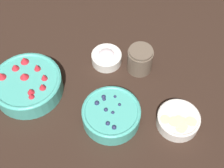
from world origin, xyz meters
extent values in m
plane|color=black|center=(0.00, 0.00, 0.00)|extent=(4.00, 4.00, 0.00)
cylinder|color=#47AD9E|center=(0.28, -0.01, 0.03)|extent=(0.23, 0.23, 0.06)
torus|color=#47AD9E|center=(0.28, -0.01, 0.06)|extent=(0.23, 0.23, 0.02)
cylinder|color=red|center=(0.28, -0.01, 0.05)|extent=(0.18, 0.18, 0.02)
cone|color=red|center=(0.26, 0.06, 0.07)|extent=(0.03, 0.03, 0.02)
cone|color=red|center=(0.22, -0.01, 0.07)|extent=(0.03, 0.03, 0.03)
cone|color=red|center=(0.35, -0.03, 0.07)|extent=(0.04, 0.04, 0.03)
cone|color=red|center=(0.26, 0.04, 0.07)|extent=(0.03, 0.03, 0.02)
cone|color=red|center=(0.28, -0.02, 0.07)|extent=(0.05, 0.05, 0.02)
cone|color=red|center=(0.24, -0.05, 0.07)|extent=(0.04, 0.04, 0.03)
cone|color=red|center=(0.22, 0.03, 0.07)|extent=(0.03, 0.03, 0.03)
cone|color=red|center=(0.28, -0.09, 0.07)|extent=(0.05, 0.05, 0.03)
cone|color=red|center=(0.31, -0.06, 0.07)|extent=(0.04, 0.04, 0.03)
cylinder|color=#47AD9E|center=(0.02, 0.14, 0.03)|extent=(0.18, 0.18, 0.06)
torus|color=#47AD9E|center=(0.02, 0.14, 0.05)|extent=(0.18, 0.18, 0.01)
cylinder|color=#23284C|center=(0.02, 0.14, 0.04)|extent=(0.15, 0.15, 0.02)
sphere|color=#23284C|center=(0.04, 0.18, 0.06)|extent=(0.01, 0.01, 0.01)
sphere|color=#23284C|center=(0.06, 0.11, 0.06)|extent=(0.02, 0.02, 0.02)
sphere|color=#23284C|center=(0.04, 0.09, 0.06)|extent=(0.01, 0.01, 0.01)
sphere|color=#23284C|center=(0.04, 0.10, 0.06)|extent=(0.01, 0.01, 0.01)
sphere|color=#23284C|center=(0.00, 0.09, 0.06)|extent=(0.01, 0.01, 0.01)
sphere|color=#23284C|center=(-0.01, 0.13, 0.06)|extent=(0.01, 0.01, 0.01)
sphere|color=#23284C|center=(0.04, 0.14, 0.06)|extent=(0.01, 0.01, 0.01)
sphere|color=#23284C|center=(0.02, 0.20, 0.06)|extent=(0.01, 0.01, 0.01)
sphere|color=#23284C|center=(0.02, 0.15, 0.06)|extent=(0.01, 0.01, 0.01)
cylinder|color=silver|center=(-0.19, 0.19, 0.02)|extent=(0.13, 0.13, 0.04)
torus|color=silver|center=(-0.19, 0.19, 0.04)|extent=(0.13, 0.13, 0.01)
cylinder|color=beige|center=(-0.19, 0.19, 0.03)|extent=(0.11, 0.11, 0.01)
cylinder|color=beige|center=(-0.21, 0.21, 0.04)|extent=(0.03, 0.03, 0.01)
cylinder|color=beige|center=(-0.19, 0.22, 0.04)|extent=(0.03, 0.03, 0.00)
cylinder|color=beige|center=(-0.18, 0.23, 0.04)|extent=(0.03, 0.03, 0.00)
cylinder|color=beige|center=(-0.16, 0.20, 0.04)|extent=(0.03, 0.03, 0.01)
cylinder|color=beige|center=(-0.22, 0.21, 0.04)|extent=(0.03, 0.03, 0.01)
cylinder|color=beige|center=(-0.14, 0.19, 0.04)|extent=(0.03, 0.03, 0.01)
cylinder|color=beige|center=(-0.19, 0.20, 0.04)|extent=(0.03, 0.03, 0.00)
cylinder|color=beige|center=(-0.18, 0.20, 0.04)|extent=(0.03, 0.03, 0.01)
cylinder|color=silver|center=(0.00, -0.09, 0.02)|extent=(0.11, 0.11, 0.04)
torus|color=silver|center=(0.00, -0.09, 0.04)|extent=(0.11, 0.11, 0.01)
cylinder|color=silver|center=(0.00, -0.09, 0.03)|extent=(0.09, 0.09, 0.01)
ellipsoid|color=silver|center=(0.00, -0.09, 0.04)|extent=(0.06, 0.06, 0.03)
cylinder|color=brown|center=(-0.11, -0.05, 0.04)|extent=(0.09, 0.09, 0.09)
cylinder|color=#512D1E|center=(-0.11, -0.05, 0.04)|extent=(0.07, 0.07, 0.06)
cylinder|color=brown|center=(-0.11, -0.05, 0.09)|extent=(0.08, 0.08, 0.01)
camera|label=1|loc=(0.09, 0.61, 0.89)|focal=50.00mm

